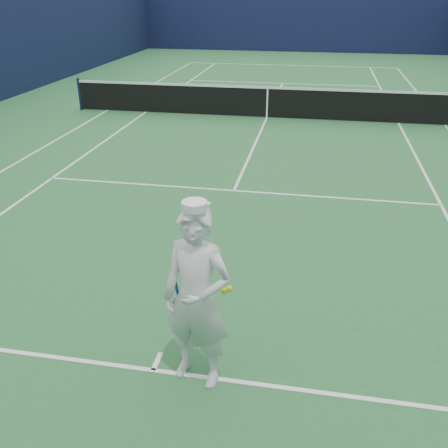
% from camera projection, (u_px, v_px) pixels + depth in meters
% --- Properties ---
extents(ground, '(80.00, 80.00, 0.00)m').
position_uv_depth(ground, '(267.00, 118.00, 16.11)').
color(ground, '#266432').
rests_on(ground, ground).
extents(court_markings, '(11.03, 23.83, 0.01)m').
position_uv_depth(court_markings, '(267.00, 118.00, 16.11)').
color(court_markings, white).
rests_on(court_markings, ground).
extents(windscreen_fence, '(20.12, 36.12, 4.00)m').
position_uv_depth(windscreen_fence, '(269.00, 53.00, 15.24)').
color(windscreen_fence, '#0E1233').
rests_on(windscreen_fence, ground).
extents(tennis_net, '(12.88, 0.09, 1.07)m').
position_uv_depth(tennis_net, '(267.00, 101.00, 15.87)').
color(tennis_net, '#141E4C').
rests_on(tennis_net, ground).
extents(tennis_player, '(0.83, 0.65, 2.09)m').
position_uv_depth(tennis_player, '(197.00, 299.00, 5.06)').
color(tennis_player, white).
rests_on(tennis_player, ground).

